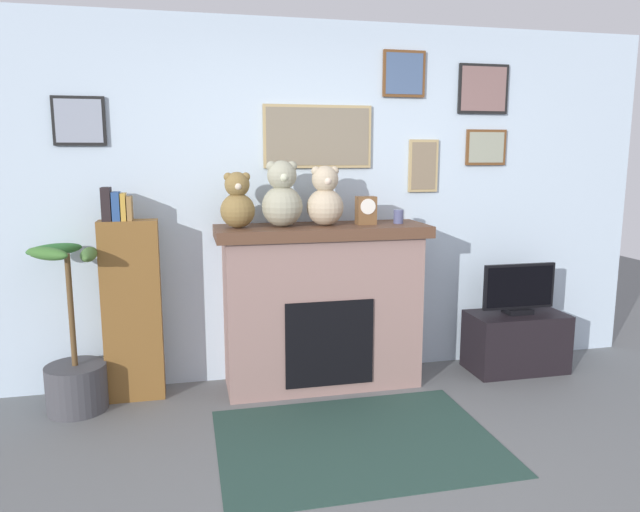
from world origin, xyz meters
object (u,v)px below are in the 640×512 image
object	(u,v)px
bookshelf	(132,306)
television	(519,290)
candle_jar	(398,217)
potted_plant	(75,366)
mantel_clock	(366,210)
teddy_bear_grey	(238,203)
teddy_bear_cream	(325,199)
tv_stand	(516,342)
fireplace	(322,305)
teddy_bear_brown	(282,197)

from	to	relation	value
bookshelf	television	size ratio (longest dim) A/B	2.49
candle_jar	potted_plant	bearing A→B (deg)	-178.46
mantel_clock	teddy_bear_grey	size ratio (longest dim) A/B	0.53
teddy_bear_cream	potted_plant	bearing A→B (deg)	-177.99
potted_plant	mantel_clock	world-z (taller)	mantel_clock
tv_stand	mantel_clock	size ratio (longest dim) A/B	3.70
teddy_bear_grey	fireplace	bearing A→B (deg)	1.78
bookshelf	teddy_bear_brown	world-z (taller)	teddy_bear_brown
candle_jar	teddy_bear_grey	distance (m)	1.15
fireplace	teddy_bear_brown	distance (m)	0.83
bookshelf	teddy_bear_cream	size ratio (longest dim) A/B	3.50
potted_plant	teddy_bear_brown	size ratio (longest dim) A/B	2.45
teddy_bear_grey	teddy_bear_brown	xyz separation A→B (m)	(0.30, -0.00, 0.03)
fireplace	teddy_bear_brown	bearing A→B (deg)	-176.30
mantel_clock	candle_jar	bearing A→B (deg)	0.32
mantel_clock	teddy_bear_cream	bearing A→B (deg)	179.84
tv_stand	teddy_bear_grey	world-z (taller)	teddy_bear_grey
television	mantel_clock	bearing A→B (deg)	177.95
teddy_bear_brown	teddy_bear_cream	size ratio (longest dim) A/B	1.09
fireplace	teddy_bear_cream	world-z (taller)	teddy_bear_cream
potted_plant	mantel_clock	xyz separation A→B (m)	(1.99, 0.06, 0.97)
teddy_bear_grey	television	bearing A→B (deg)	-1.20
fireplace	teddy_bear_cream	bearing A→B (deg)	-43.32
candle_jar	teddy_bear_brown	distance (m)	0.86
television	candle_jar	size ratio (longest dim) A/B	5.93
television	teddy_bear_grey	size ratio (longest dim) A/B	1.55
bookshelf	mantel_clock	size ratio (longest dim) A/B	7.31
teddy_bear_brown	mantel_clock	bearing A→B (deg)	-0.07
television	teddy_bear_grey	xyz separation A→B (m)	(-2.12, 0.04, 0.70)
fireplace	potted_plant	xyz separation A→B (m)	(-1.67, -0.08, -0.29)
candle_jar	television	bearing A→B (deg)	-2.65
tv_stand	teddy_bear_grey	size ratio (longest dim) A/B	1.95
candle_jar	teddy_bear_grey	xyz separation A→B (m)	(-1.15, -0.00, 0.12)
television	teddy_bear_brown	bearing A→B (deg)	178.60
teddy_bear_grey	teddy_bear_cream	xyz separation A→B (m)	(0.61, -0.00, 0.02)
teddy_bear_brown	bookshelf	bearing A→B (deg)	176.82
tv_stand	candle_jar	size ratio (longest dim) A/B	7.46
fireplace	potted_plant	size ratio (longest dim) A/B	1.35
potted_plant	tv_stand	size ratio (longest dim) A/B	1.51
teddy_bear_brown	teddy_bear_grey	bearing A→B (deg)	179.98
television	teddy_bear_cream	bearing A→B (deg)	178.32
tv_stand	television	xyz separation A→B (m)	(0.00, -0.00, 0.41)
potted_plant	teddy_bear_cream	size ratio (longest dim) A/B	2.67
mantel_clock	teddy_bear_brown	bearing A→B (deg)	179.93
bookshelf	television	bearing A→B (deg)	-2.04
mantel_clock	tv_stand	bearing A→B (deg)	-1.99
fireplace	teddy_bear_grey	size ratio (longest dim) A/B	3.96
tv_stand	teddy_bear_cream	xyz separation A→B (m)	(-1.51, 0.04, 1.13)
mantel_clock	teddy_bear_cream	distance (m)	0.31
fireplace	tv_stand	size ratio (longest dim) A/B	2.03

